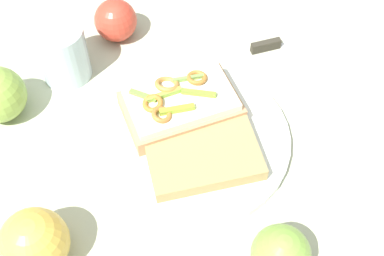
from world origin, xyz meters
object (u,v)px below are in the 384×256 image
object	(u,v)px
bread_slice_side	(204,157)
apple_3	(116,20)
drinking_glass	(63,53)
sandwich	(180,105)
plate	(192,139)
apple_2	(281,254)
knife	(275,44)
apple_1	(34,242)

from	to	relation	value
bread_slice_side	apple_3	xyz separation A→B (m)	(0.04, -0.29, 0.01)
bread_slice_side	drinking_glass	distance (m)	0.27
sandwich	apple_3	bearing A→B (deg)	100.11
bread_slice_side	drinking_glass	bearing A→B (deg)	126.93
plate	apple_2	distance (m)	0.21
drinking_glass	knife	size ratio (longest dim) A/B	0.71
plate	sandwich	xyz separation A→B (m)	(0.00, -0.04, 0.03)
apple_1	apple_3	size ratio (longest dim) A/B	1.20
apple_1	knife	bearing A→B (deg)	-152.33
plate	bread_slice_side	xyz separation A→B (m)	(-0.00, 0.04, 0.02)
plate	apple_3	world-z (taller)	apple_3
sandwich	bread_slice_side	world-z (taller)	sandwich
bread_slice_side	knife	size ratio (longest dim) A/B	1.16
sandwich	bread_slice_side	size ratio (longest dim) A/B	1.09
apple_2	drinking_glass	bearing A→B (deg)	-67.41
plate	bread_slice_side	distance (m)	0.05
apple_1	apple_3	bearing A→B (deg)	-119.69
bread_slice_side	knife	bearing A→B (deg)	49.01
apple_2	bread_slice_side	bearing A→B (deg)	-79.32
apple_1	apple_3	xyz separation A→B (m)	(-0.19, -0.34, -0.01)
apple_1	drinking_glass	world-z (taller)	drinking_glass
apple_2	knife	world-z (taller)	apple_2
sandwich	apple_2	bearing A→B (deg)	-83.24
plate	apple_2	size ratio (longest dim) A/B	3.93
sandwich	apple_1	distance (m)	0.27
apple_3	apple_2	bearing A→B (deg)	98.80
apple_2	knife	distance (m)	0.37
sandwich	apple_2	distance (m)	0.25
plate	apple_2	world-z (taller)	apple_2
apple_3	drinking_glass	size ratio (longest dim) A/B	0.76
knife	apple_1	bearing A→B (deg)	-149.06
sandwich	apple_3	size ratio (longest dim) A/B	2.33
apple_3	apple_1	bearing A→B (deg)	60.31
apple_2	apple_3	xyz separation A→B (m)	(0.07, -0.45, -0.00)
sandwich	apple_3	world-z (taller)	apple_3
apple_2	knife	bearing A→B (deg)	-115.67
bread_slice_side	apple_1	xyz separation A→B (m)	(0.23, 0.05, 0.02)
plate	sandwich	world-z (taller)	sandwich
plate	knife	distance (m)	0.23
plate	sandwich	bearing A→B (deg)	-88.55
bread_slice_side	plate	bearing A→B (deg)	97.66
plate	apple_1	distance (m)	0.25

